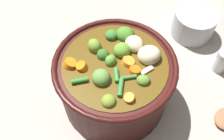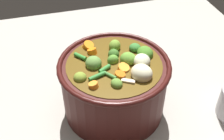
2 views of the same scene
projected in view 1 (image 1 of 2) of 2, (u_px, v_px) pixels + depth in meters
The scene contains 4 objects.
ground_plane at pixel (114, 97), 0.65m from camera, with size 1.10×1.10×0.00m, color #9E998E.
cooking_pot at pixel (115, 81), 0.58m from camera, with size 0.27×0.27×0.18m.
salt_shaker at pixel (222, 61), 0.67m from camera, with size 0.04×0.04×0.07m.
small_saucepan at pixel (195, 24), 0.75m from camera, with size 0.18×0.20×0.08m.
Camera 1 is at (-0.28, -0.13, 0.57)m, focal length 40.48 mm.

